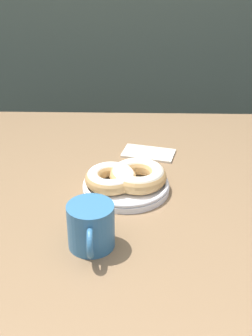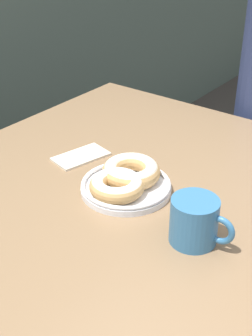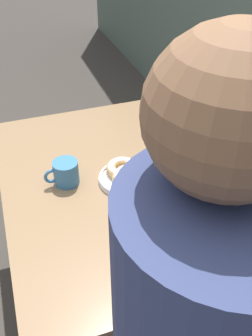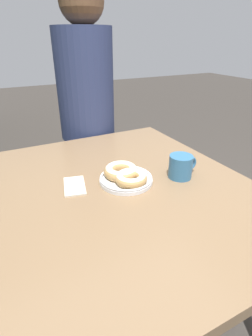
# 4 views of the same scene
# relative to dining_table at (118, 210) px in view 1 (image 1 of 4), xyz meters

# --- Properties ---
(dining_table) EXTENTS (1.13, 0.93, 0.71)m
(dining_table) POSITION_rel_dining_table_xyz_m (0.00, 0.00, 0.00)
(dining_table) COLOR #846647
(dining_table) RESTS_ON ground_plane
(donut_plate) EXTENTS (0.22, 0.21, 0.06)m
(donut_plate) POSITION_rel_dining_table_xyz_m (0.02, -0.02, 0.10)
(donut_plate) COLOR white
(donut_plate) RESTS_ON dining_table
(coffee_mug) EXTENTS (0.09, 0.13, 0.09)m
(coffee_mug) POSITION_rel_dining_table_xyz_m (-0.04, -0.23, 0.12)
(coffee_mug) COLOR teal
(coffee_mug) RESTS_ON dining_table
(napkin) EXTENTS (0.15, 0.11, 0.01)m
(napkin) POSITION_rel_dining_table_xyz_m (0.08, 0.17, 0.07)
(napkin) COLOR beige
(napkin) RESTS_ON dining_table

